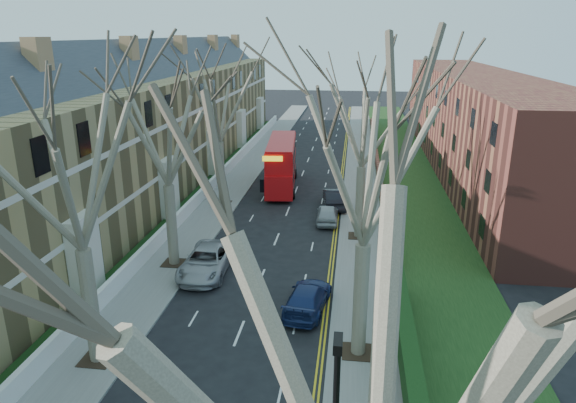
% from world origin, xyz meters
% --- Properties ---
extents(pavement_left, '(3.00, 102.00, 0.12)m').
position_xyz_m(pavement_left, '(-6.00, 39.00, 0.06)').
color(pavement_left, slate).
rests_on(pavement_left, ground).
extents(pavement_right, '(3.00, 102.00, 0.12)m').
position_xyz_m(pavement_right, '(6.00, 39.00, 0.06)').
color(pavement_right, slate).
rests_on(pavement_right, ground).
extents(terrace_left, '(9.70, 78.00, 13.60)m').
position_xyz_m(terrace_left, '(-13.65, 31.00, 5.53)').
color(terrace_left, '#9A814E').
rests_on(terrace_left, ground).
extents(flats_right, '(13.97, 54.00, 10.00)m').
position_xyz_m(flats_right, '(17.46, 43.00, 4.98)').
color(flats_right, brown).
rests_on(flats_right, ground).
extents(front_wall_left, '(0.30, 78.00, 1.00)m').
position_xyz_m(front_wall_left, '(-7.65, 31.00, 0.62)').
color(front_wall_left, white).
rests_on(front_wall_left, ground).
extents(grass_verge_right, '(6.00, 102.00, 0.06)m').
position_xyz_m(grass_verge_right, '(10.50, 39.00, 0.15)').
color(grass_verge_right, '#183413').
rests_on(grass_verge_right, ground).
extents(tree_left_mid, '(10.50, 10.50, 14.71)m').
position_xyz_m(tree_left_mid, '(-5.70, 6.00, 9.56)').
color(tree_left_mid, brown).
rests_on(tree_left_mid, ground).
extents(tree_left_far, '(10.15, 10.15, 14.22)m').
position_xyz_m(tree_left_far, '(-5.70, 16.00, 9.24)').
color(tree_left_far, brown).
rests_on(tree_left_far, ground).
extents(tree_left_dist, '(10.50, 10.50, 14.71)m').
position_xyz_m(tree_left_dist, '(-5.70, 28.00, 9.56)').
color(tree_left_dist, brown).
rests_on(tree_left_dist, ground).
extents(tree_right_near, '(10.85, 10.85, 15.20)m').
position_xyz_m(tree_right_near, '(5.70, -6.00, 9.86)').
color(tree_right_near, brown).
rests_on(tree_right_near, ground).
extents(tree_right_mid, '(10.50, 10.50, 14.71)m').
position_xyz_m(tree_right_mid, '(5.70, 8.00, 9.56)').
color(tree_right_mid, brown).
rests_on(tree_right_mid, ground).
extents(tree_right_far, '(10.15, 10.15, 14.22)m').
position_xyz_m(tree_right_far, '(5.70, 22.00, 9.24)').
color(tree_right_far, brown).
rests_on(tree_right_far, ground).
extents(double_decker_bus, '(3.38, 10.65, 4.40)m').
position_xyz_m(double_decker_bus, '(-1.45, 33.62, 2.16)').
color(double_decker_bus, red).
rests_on(double_decker_bus, ground).
extents(car_left_far, '(2.60, 5.63, 1.56)m').
position_xyz_m(car_left_far, '(-3.35, 15.20, 0.78)').
color(car_left_far, '#9E9EA4').
rests_on(car_left_far, ground).
extents(car_right_near, '(2.51, 4.93, 1.37)m').
position_xyz_m(car_right_near, '(3.07, 11.67, 0.69)').
color(car_right_near, navy).
rests_on(car_right_near, ground).
extents(car_right_mid, '(1.74, 4.07, 1.37)m').
position_xyz_m(car_right_mid, '(3.34, 24.90, 0.68)').
color(car_right_mid, '#9EA1A6').
rests_on(car_right_mid, ground).
extents(car_right_far, '(2.24, 4.93, 1.57)m').
position_xyz_m(car_right_far, '(3.70, 28.64, 0.78)').
color(car_right_far, black).
rests_on(car_right_far, ground).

